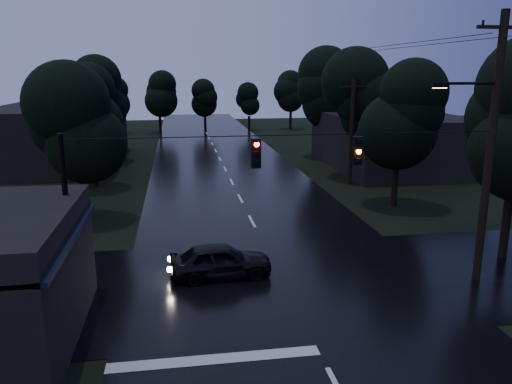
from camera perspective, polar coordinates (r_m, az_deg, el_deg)
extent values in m
cube|color=black|center=(36.62, -2.79, 1.13)|extent=(12.00, 120.00, 0.02)
cube|color=black|center=(19.63, 3.05, -10.17)|extent=(60.00, 9.00, 0.02)
cube|color=black|center=(15.62, -20.36, -4.81)|extent=(0.30, 7.00, 0.15)
cylinder|color=black|center=(13.63, -23.06, -15.60)|extent=(0.10, 0.10, 3.00)
cylinder|color=black|center=(18.99, -18.82, -6.87)|extent=(0.10, 0.10, 3.00)
cube|color=#FFD866|center=(14.49, -21.45, -9.30)|extent=(0.06, 1.60, 0.50)
cube|color=#FFD866|center=(16.96, -19.57, -5.80)|extent=(0.06, 1.20, 0.50)
cube|color=black|center=(43.75, 15.20, 5.65)|extent=(10.00, 14.00, 4.40)
cube|color=black|center=(46.99, -21.57, 6.06)|extent=(10.00, 16.00, 5.00)
cylinder|color=black|center=(20.26, 25.16, 4.07)|extent=(0.30, 0.30, 10.00)
cube|color=black|center=(20.11, 26.47, 16.51)|extent=(2.00, 0.12, 0.12)
cylinder|color=black|center=(19.46, 23.18, 11.35)|extent=(2.20, 0.10, 0.10)
cube|color=black|center=(18.90, 20.27, 11.41)|extent=(0.60, 0.25, 0.18)
cube|color=#FFB266|center=(18.91, 20.25, 11.11)|extent=(0.45, 0.18, 0.03)
cylinder|color=black|center=(35.91, 10.87, 6.73)|extent=(0.30, 0.30, 7.50)
cube|color=black|center=(35.69, 11.10, 11.75)|extent=(2.00, 0.12, 0.12)
cylinder|color=black|center=(17.65, -20.68, -3.44)|extent=(0.18, 0.18, 6.00)
cylinder|color=black|center=(17.12, 4.00, 6.51)|extent=(15.00, 0.03, 0.03)
cube|color=black|center=(16.97, 0.00, 4.43)|extent=(0.32, 0.25, 1.00)
sphere|color=#FF0C07|center=(16.83, 0.08, 4.35)|extent=(0.18, 0.18, 0.18)
cube|color=black|center=(17.89, 11.51, 4.63)|extent=(0.32, 0.25, 1.00)
sphere|color=orange|center=(17.75, 11.67, 4.56)|extent=(0.18, 0.18, 0.18)
cylinder|color=black|center=(24.03, 26.63, -3.59)|extent=(0.36, 0.36, 2.80)
cylinder|color=black|center=(28.82, -19.09, -0.56)|extent=(0.36, 0.36, 2.45)
sphere|color=black|center=(28.28, -19.55, 5.30)|extent=(3.92, 3.92, 3.92)
sphere|color=black|center=(28.16, -19.72, 7.41)|extent=(3.92, 3.92, 3.92)
sphere|color=black|center=(28.08, -19.90, 9.54)|extent=(3.92, 3.92, 3.92)
cylinder|color=black|center=(36.62, -17.94, 2.57)|extent=(0.36, 0.36, 2.62)
sphere|color=black|center=(36.18, -18.31, 7.53)|extent=(4.20, 4.20, 4.20)
sphere|color=black|center=(36.09, -18.44, 9.31)|extent=(4.20, 4.20, 4.20)
sphere|color=black|center=(36.04, -18.58, 11.09)|extent=(4.20, 4.20, 4.20)
cylinder|color=black|center=(46.45, -16.86, 4.98)|extent=(0.36, 0.36, 2.80)
sphere|color=black|center=(46.10, -17.15, 9.16)|extent=(4.48, 4.48, 4.48)
sphere|color=black|center=(46.03, -17.26, 10.65)|extent=(4.48, 4.48, 4.48)
sphere|color=black|center=(46.00, -17.37, 12.14)|extent=(4.48, 4.48, 4.48)
cylinder|color=black|center=(31.09, 15.59, 0.86)|extent=(0.36, 0.36, 2.62)
sphere|color=black|center=(30.58, 15.97, 6.70)|extent=(4.20, 4.20, 4.20)
sphere|color=black|center=(30.47, 16.11, 8.80)|extent=(4.20, 4.20, 4.20)
sphere|color=black|center=(30.41, 16.25, 10.91)|extent=(4.20, 4.20, 4.20)
cylinder|color=black|center=(38.55, 11.54, 3.62)|extent=(0.36, 0.36, 2.80)
sphere|color=black|center=(38.13, 11.78, 8.66)|extent=(4.48, 4.48, 4.48)
sphere|color=black|center=(38.05, 11.87, 10.46)|extent=(4.48, 4.48, 4.48)
sphere|color=black|center=(38.01, 11.96, 12.26)|extent=(4.48, 4.48, 4.48)
cylinder|color=black|center=(48.09, 8.08, 5.81)|extent=(0.36, 0.36, 2.97)
sphere|color=black|center=(47.74, 8.23, 10.11)|extent=(4.76, 4.76, 4.76)
sphere|color=black|center=(47.68, 8.28, 11.64)|extent=(4.76, 4.76, 4.76)
sphere|color=black|center=(47.66, 8.33, 13.17)|extent=(4.76, 4.76, 4.76)
imported|color=black|center=(19.81, -4.06, -7.81)|extent=(4.07, 1.77, 1.37)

